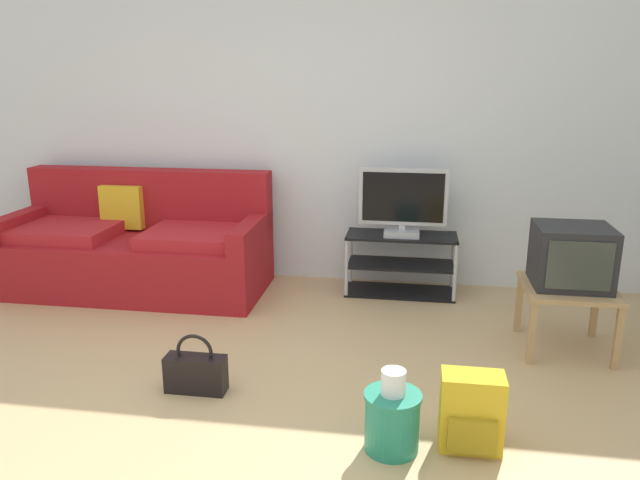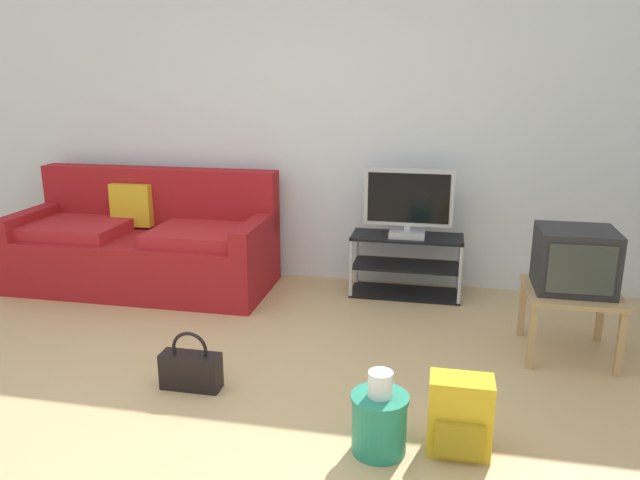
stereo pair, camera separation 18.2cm
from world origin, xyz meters
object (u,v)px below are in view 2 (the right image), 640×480
Objects in this scene: flat_tv at (408,204)px; cleaning_bucket at (379,419)px; side_table at (571,299)px; handbag at (191,369)px; tv_stand at (406,265)px; couch at (146,245)px; backpack at (460,416)px; crt_tv at (575,260)px.

cleaning_bucket is (0.02, -2.13, -0.58)m from flat_tv.
side_table is 2.35m from handbag.
couch is at bearing -174.66° from tv_stand.
flat_tv is at bearing -90.00° from tv_stand.
tv_stand is 2.31× the size of backpack.
side_table is 1.61× the size of handbag.
backpack is (0.39, -2.08, -0.06)m from tv_stand.
crt_tv is 1.72m from cleaning_bucket.
crt_tv is at bearing -38.97° from tv_stand.
couch is at bearing 137.97° from cleaning_bucket.
couch is 2.19m from flat_tv.
cleaning_bucket is (2.17, -1.95, -0.17)m from couch.
handbag is at bearing -121.42° from tv_stand.
backpack is (-0.68, -1.21, -0.44)m from crt_tv.
couch reaches higher than handbag.
cleaning_bucket is at bearing -168.36° from backpack.
side_table is at bearing 60.89° from backpack.
crt_tv is 1.33× the size of handbag.
side_table is (1.08, -0.86, -0.38)m from flat_tv.
side_table is (3.22, -0.69, 0.02)m from couch.
cleaning_bucket is at bearing -129.28° from crt_tv.
couch is at bearing 144.02° from backpack.
flat_tv reaches higher than backpack.
handbag is at bearing 161.08° from cleaning_bucket.
couch reaches higher than side_table.
crt_tv is 2.40m from handbag.
tv_stand is at bearing 140.51° from side_table.
side_table is at bearing -12.02° from couch.
backpack is 1.10× the size of handbag.
side_table is 1.21× the size of crt_tv.
side_table is 1.47× the size of backpack.
crt_tv is (1.08, -0.85, -0.13)m from flat_tv.
crt_tv is at bearing -38.25° from flat_tv.
couch is 2.92m from cleaning_bucket.
tv_stand is 1.43m from crt_tv.
crt_tv is at bearing 61.22° from backpack.
flat_tv reaches higher than crt_tv.
couch is 3.29m from side_table.
backpack is at bearing -119.70° from side_table.
couch is at bearing 168.26° from crt_tv.
crt_tv is at bearing -11.74° from couch.
couch is 2.40× the size of tv_stand.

